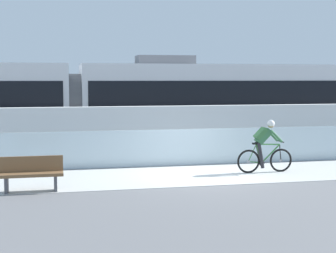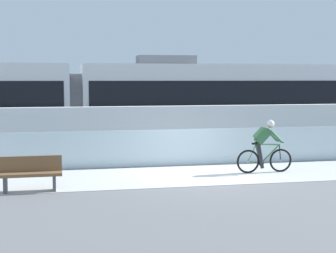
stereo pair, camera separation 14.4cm
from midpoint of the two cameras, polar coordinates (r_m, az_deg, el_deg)
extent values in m
plane|color=slate|center=(15.71, 3.73, -5.28)|extent=(200.00, 200.00, 0.00)
cube|color=beige|center=(15.71, 3.73, -5.26)|extent=(32.00, 3.20, 0.01)
cube|color=silver|center=(17.38, 2.10, -2.25)|extent=(32.00, 0.05, 1.20)
cube|color=white|center=(19.08, 0.80, -0.56)|extent=(32.00, 0.36, 1.87)
cube|color=#595654|center=(21.61, -0.65, -2.37)|extent=(32.00, 0.08, 0.01)
cube|color=#595654|center=(23.00, -1.34, -1.91)|extent=(32.00, 0.08, 0.01)
cube|color=#232326|center=(21.92, -15.58, -1.52)|extent=(1.40, 1.88, 0.20)
cylinder|color=black|center=(21.21, -15.70, -1.91)|extent=(0.60, 0.10, 0.60)
cylinder|color=black|center=(22.63, -15.46, -1.46)|extent=(0.60, 0.10, 0.60)
cube|color=silver|center=(22.71, 4.87, 2.78)|extent=(11.00, 2.50, 3.10)
cube|color=black|center=(22.69, 4.88, 3.66)|extent=(10.56, 2.54, 1.04)
cube|color=#4C4C51|center=(22.81, 4.85, -0.66)|extent=(10.78, 2.53, 0.28)
cube|color=slate|center=(22.21, -0.03, 7.21)|extent=(2.40, 1.10, 0.36)
cube|color=#232326|center=(22.07, -3.95, -1.29)|extent=(1.40, 1.88, 0.20)
cylinder|color=black|center=(21.38, -3.68, -1.67)|extent=(0.60, 0.10, 0.60)
cylinder|color=black|center=(22.79, -4.19, -1.24)|extent=(0.60, 0.10, 0.60)
cube|color=#232326|center=(24.07, 12.90, -0.87)|extent=(1.40, 1.88, 0.20)
cylinder|color=black|center=(23.43, 13.63, -1.20)|extent=(0.60, 0.10, 0.60)
cylinder|color=black|center=(24.72, 12.20, -0.84)|extent=(0.60, 0.10, 0.60)
cube|color=black|center=(24.83, 17.02, 2.78)|extent=(0.16, 2.54, 2.94)
cylinder|color=#59595B|center=(21.76, -9.80, 2.62)|extent=(0.60, 2.30, 2.30)
torus|color=black|center=(16.51, 12.33, -3.61)|extent=(0.72, 0.06, 0.72)
cylinder|color=#99999E|center=(16.51, 12.33, -3.61)|extent=(0.07, 0.10, 0.07)
torus|color=black|center=(16.12, 8.92, -3.77)|extent=(0.72, 0.06, 0.72)
cylinder|color=#99999E|center=(16.12, 8.92, -3.77)|extent=(0.07, 0.10, 0.07)
cylinder|color=#337233|center=(16.35, 11.27, -2.91)|extent=(0.60, 0.04, 0.58)
cylinder|color=#337233|center=(16.20, 10.04, -2.91)|extent=(0.22, 0.04, 0.59)
cylinder|color=#337233|center=(16.28, 10.99, -1.92)|extent=(0.76, 0.04, 0.07)
cylinder|color=#337233|center=(16.20, 9.62, -3.84)|extent=(0.43, 0.03, 0.09)
cylinder|color=#337233|center=(16.12, 9.34, -2.84)|extent=(0.27, 0.02, 0.53)
cylinder|color=black|center=(16.47, 12.27, -2.77)|extent=(0.08, 0.03, 0.49)
cube|color=black|center=(16.13, 9.76, -1.83)|extent=(0.24, 0.10, 0.05)
cylinder|color=black|center=(16.41, 12.21, -1.58)|extent=(0.03, 0.58, 0.03)
cylinder|color=#262628|center=(16.28, 10.32, -3.91)|extent=(0.18, 0.02, 0.18)
cube|color=#33663F|center=(16.19, 10.49, -1.06)|extent=(0.50, 0.28, 0.51)
cube|color=#336638|center=(16.14, 10.19, -0.74)|extent=(0.38, 0.30, 0.38)
sphere|color=tan|center=(16.25, 11.30, 0.18)|extent=(0.20, 0.20, 0.20)
sphere|color=silver|center=(16.24, 11.30, 0.30)|extent=(0.23, 0.23, 0.23)
cylinder|color=#33663F|center=(16.18, 11.88, -1.05)|extent=(0.41, 0.08, 0.41)
cylinder|color=#33663F|center=(16.47, 11.43, -0.93)|extent=(0.41, 0.08, 0.41)
cylinder|color=black|center=(16.13, 10.22, -3.11)|extent=(0.25, 0.11, 0.79)
cylinder|color=black|center=(16.28, 9.99, -2.54)|extent=(0.25, 0.11, 0.52)
cube|color=brown|center=(13.75, -14.44, -5.04)|extent=(1.60, 0.44, 0.08)
cube|color=brown|center=(13.91, -14.43, -3.92)|extent=(1.60, 0.06, 0.40)
cube|color=#4C4C51|center=(13.84, -16.91, -6.07)|extent=(0.08, 0.36, 0.41)
cube|color=#4C4C51|center=(13.78, -11.91, -6.00)|extent=(0.08, 0.36, 0.41)
camera|label=1|loc=(0.07, -89.77, 0.02)|focal=56.31mm
camera|label=2|loc=(0.07, 90.23, -0.02)|focal=56.31mm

